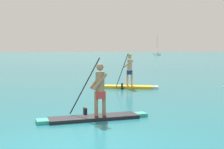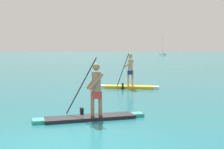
# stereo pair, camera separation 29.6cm
# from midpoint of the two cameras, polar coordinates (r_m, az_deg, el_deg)

# --- Properties ---
(ground) EXTENTS (440.00, 440.00, 0.00)m
(ground) POSITION_cam_midpoint_polar(r_m,az_deg,el_deg) (6.60, -6.94, -13.44)
(ground) COLOR #1E727F
(paddleboarder_mid_center) EXTENTS (3.30, 1.18, 1.84)m
(paddleboarder_mid_center) POSITION_cam_midpoint_polar(r_m,az_deg,el_deg) (9.16, -2.88, -6.07)
(paddleboarder_mid_center) COLOR black
(paddleboarder_mid_center) RESTS_ON ground
(paddleboarder_far_right) EXTENTS (3.14, 1.25, 1.85)m
(paddleboarder_far_right) POSITION_cam_midpoint_polar(r_m,az_deg,el_deg) (16.32, 3.65, -1.34)
(paddleboarder_far_right) COLOR yellow
(paddleboarder_far_right) RESTS_ON ground
(sailboat_right_horizon) EXTENTS (1.32, 4.58, 6.88)m
(sailboat_right_horizon) POSITION_cam_midpoint_polar(r_m,az_deg,el_deg) (103.67, 9.34, 3.98)
(sailboat_right_horizon) COLOR white
(sailboat_right_horizon) RESTS_ON ground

